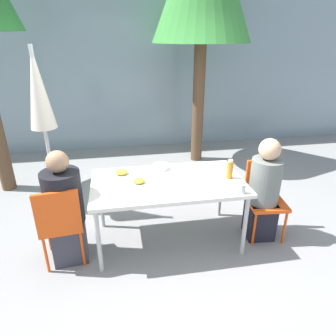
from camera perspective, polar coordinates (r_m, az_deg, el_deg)
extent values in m
plane|color=gray|center=(3.52, 0.00, -13.35)|extent=(24.00, 24.00, 0.00)
cube|color=gray|center=(6.09, -5.60, 17.97)|extent=(10.00, 0.20, 3.00)
cube|color=silver|center=(3.13, 0.00, -2.84)|extent=(1.58, 0.88, 0.04)
cylinder|color=#B7B7B7|center=(2.98, -13.07, -13.50)|extent=(0.04, 0.04, 0.70)
cylinder|color=#B7B7B7|center=(3.21, 14.43, -10.66)|extent=(0.04, 0.04, 0.70)
cylinder|color=#B7B7B7|center=(3.61, -12.64, -6.22)|extent=(0.04, 0.04, 0.70)
cylinder|color=#B7B7B7|center=(3.80, 9.96, -4.36)|extent=(0.04, 0.04, 0.70)
cube|color=#E54C14|center=(3.20, -19.56, -9.84)|extent=(0.44, 0.44, 0.04)
cube|color=#E54C14|center=(2.92, -20.30, -8.01)|extent=(0.40, 0.08, 0.42)
cylinder|color=#E54C14|center=(3.48, -21.79, -11.65)|extent=(0.03, 0.03, 0.41)
cylinder|color=#E54C14|center=(3.45, -16.10, -11.11)|extent=(0.03, 0.03, 0.41)
cylinder|color=#E54C14|center=(3.21, -22.21, -15.11)|extent=(0.03, 0.03, 0.41)
cylinder|color=#E54C14|center=(3.17, -15.95, -14.56)|extent=(0.03, 0.03, 0.41)
cube|color=#383842|center=(3.31, -18.19, -12.69)|extent=(0.36, 0.36, 0.45)
cylinder|color=black|center=(3.05, -19.36, -5.26)|extent=(0.37, 0.37, 0.53)
sphere|color=#9E7556|center=(2.90, -20.35, 1.14)|extent=(0.21, 0.21, 0.21)
cube|color=#E54C14|center=(3.52, 18.21, -6.32)|extent=(0.44, 0.44, 0.04)
cube|color=#E54C14|center=(3.57, 17.64, -1.66)|extent=(0.40, 0.07, 0.42)
cylinder|color=#E54C14|center=(3.57, 21.30, -10.57)|extent=(0.03, 0.03, 0.41)
cylinder|color=#E54C14|center=(3.45, 16.09, -11.15)|extent=(0.03, 0.03, 0.41)
cylinder|color=#E54C14|center=(3.83, 19.24, -7.76)|extent=(0.03, 0.03, 0.41)
cylinder|color=#E54C14|center=(3.71, 14.36, -8.18)|extent=(0.03, 0.03, 0.41)
cube|color=black|center=(3.61, 17.05, -9.17)|extent=(0.32, 0.32, 0.45)
cylinder|color=slate|center=(3.38, 18.01, -2.40)|extent=(0.33, 0.33, 0.50)
sphere|color=tan|center=(3.24, 18.83, 3.39)|extent=(0.23, 0.23, 0.23)
cylinder|color=#333333|center=(4.21, -20.05, -7.65)|extent=(0.36, 0.36, 0.05)
cylinder|color=#BCBCBC|center=(3.81, -22.16, 5.30)|extent=(0.04, 0.04, 2.05)
cone|color=beige|center=(3.69, -23.58, 13.75)|extent=(0.29, 0.29, 0.90)
cylinder|color=white|center=(3.29, -8.83, -1.26)|extent=(0.25, 0.25, 0.01)
ellipsoid|color=gold|center=(3.27, -8.87, -0.72)|extent=(0.14, 0.14, 0.05)
cylinder|color=white|center=(3.08, -5.53, -2.93)|extent=(0.22, 0.22, 0.01)
ellipsoid|color=gold|center=(3.06, -5.56, -2.41)|extent=(0.12, 0.12, 0.05)
cylinder|color=#B7751E|center=(3.21, 11.68, -0.35)|extent=(0.07, 0.07, 0.19)
cylinder|color=white|center=(3.17, 11.83, 1.37)|extent=(0.05, 0.05, 0.02)
cylinder|color=silver|center=(2.96, 13.89, -3.81)|extent=(0.07, 0.07, 0.10)
cylinder|color=white|center=(3.39, -1.43, 0.24)|extent=(0.18, 0.18, 0.06)
cylinder|color=brown|center=(5.35, 5.76, 11.77)|extent=(0.20, 0.20, 2.02)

